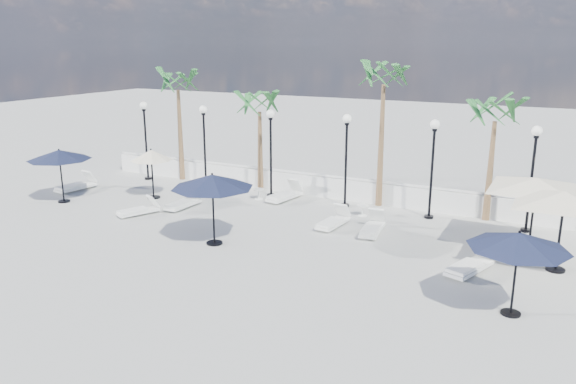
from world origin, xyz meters
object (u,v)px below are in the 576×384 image
at_px(lounger_5, 470,265).
at_px(parasol_cream_sq_a, 537,178).
at_px(parasol_navy_right, 519,241).
at_px(parasol_navy_left, 59,155).
at_px(parasol_navy_mid, 212,182).
at_px(lounger_0, 76,185).
at_px(lounger_2, 139,210).
at_px(lounger_1, 183,203).
at_px(parasol_cream_small, 151,156).
at_px(lounger_4, 285,195).
at_px(lounger_6, 372,227).
at_px(parasol_cream_sq_b, 565,192).
at_px(lounger_3, 333,221).

distance_m(lounger_5, parasol_cream_sq_a, 3.78).
bearing_deg(parasol_navy_right, parasol_cream_sq_a, 89.86).
bearing_deg(parasol_navy_left, lounger_5, 0.17).
distance_m(parasol_navy_left, parasol_navy_mid, 8.79).
bearing_deg(lounger_0, parasol_navy_mid, -9.75).
xyz_separation_m(lounger_2, parasol_navy_left, (-4.14, -0.01, 1.83)).
bearing_deg(lounger_1, parasol_navy_right, -13.79).
bearing_deg(parasol_cream_small, parasol_navy_left, -143.19).
xyz_separation_m(lounger_1, lounger_4, (3.18, 2.97, 0.02)).
height_order(lounger_0, lounger_2, lounger_0).
bearing_deg(lounger_6, parasol_cream_sq_b, -13.47).
height_order(lounger_2, lounger_4, lounger_4).
relative_size(lounger_0, lounger_6, 1.06).
height_order(lounger_0, lounger_5, lounger_0).
height_order(lounger_5, parasol_cream_small, parasol_cream_small).
distance_m(lounger_0, lounger_4, 9.75).
relative_size(lounger_4, parasol_navy_mid, 0.74).
height_order(lounger_3, lounger_5, lounger_5).
relative_size(lounger_2, parasol_cream_sq_b, 0.33).
bearing_deg(lounger_1, parasol_cream_small, 165.32).
height_order(lounger_1, lounger_4, lounger_4).
height_order(lounger_4, parasol_navy_mid, parasol_navy_mid).
bearing_deg(parasol_navy_left, parasol_cream_sq_b, 4.17).
bearing_deg(lounger_4, lounger_3, -27.14).
distance_m(lounger_5, lounger_6, 4.25).
distance_m(lounger_5, parasol_navy_mid, 8.48).
bearing_deg(parasol_cream_sq_b, parasol_cream_small, 176.94).
distance_m(lounger_5, parasol_navy_left, 16.91).
bearing_deg(lounger_5, parasol_cream_small, -170.22).
bearing_deg(parasol_cream_small, lounger_5, -9.05).
xyz_separation_m(lounger_4, parasol_cream_sq_a, (9.93, -1.81, 2.21)).
xyz_separation_m(lounger_2, parasol_navy_right, (14.08, -2.21, 1.74)).
relative_size(lounger_0, lounger_5, 0.99).
xyz_separation_m(lounger_6, parasol_navy_mid, (-4.42, -3.46, 1.94)).
relative_size(lounger_3, parasol_navy_mid, 0.66).
bearing_deg(lounger_6, parasol_navy_left, -177.58).
bearing_deg(lounger_4, parasol_navy_right, -25.04).
bearing_deg(parasol_cream_sq_b, parasol_navy_right, -103.64).
xyz_separation_m(lounger_5, parasol_navy_mid, (-8.14, -1.41, 1.93)).
distance_m(parasol_navy_right, parasol_cream_small, 15.84).
bearing_deg(parasol_navy_mid, lounger_5, 9.83).
distance_m(lounger_2, parasol_cream_small, 3.01).
height_order(parasol_navy_left, parasol_navy_right, parasol_navy_left).
distance_m(lounger_1, parasol_cream_sq_a, 13.35).
distance_m(lounger_4, parasol_cream_sq_a, 10.34).
bearing_deg(lounger_2, lounger_5, 24.13).
relative_size(parasol_cream_sq_b, parasol_cream_small, 2.39).
distance_m(lounger_3, lounger_4, 4.07).
bearing_deg(parasol_cream_small, parasol_cream_sq_a, 1.94).
bearing_deg(lounger_4, lounger_1, -127.66).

